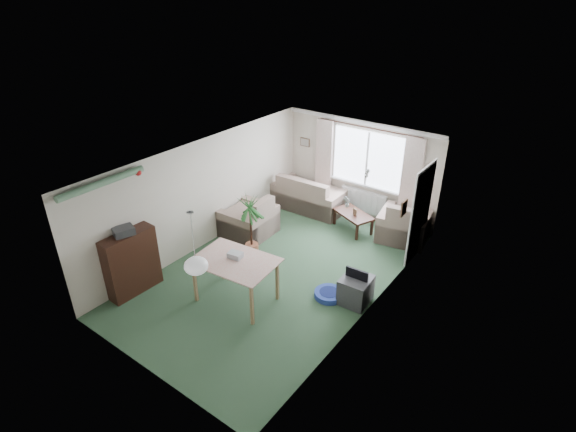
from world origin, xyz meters
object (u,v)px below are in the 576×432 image
Objects in this scene: armchair_left at (248,215)px; houseplant at (251,226)px; pet_bed at (329,294)px; sofa at (310,192)px; dining_table at (236,281)px; armchair_corner at (404,220)px; bookshelf at (131,263)px; coffee_table at (353,221)px; tv_cube at (356,290)px.

houseplant is at bearing 41.84° from armchair_left.
sofa is at bearing 129.42° from pet_bed.
sofa is 4.06m from dining_table.
bookshelf is at bearing 45.69° from armchair_corner.
armchair_left is at bearing -139.30° from coffee_table.
tv_cube is at bearing -2.03° from houseplant.
armchair_corner is 1.11× the size of coffee_table.
armchair_corner is at bearing 68.24° from dining_table.
dining_table reaches higher than coffee_table.
bookshelf is at bearing -9.18° from armchair_left.
dining_table is at bearing 29.55° from bookshelf.
armchair_left is at bearing 125.37° from dining_table.
armchair_corner is at bearing 85.35° from pet_bed.
coffee_table is at bearing 165.03° from sofa.
armchair_corner is 1.89× the size of tv_cube.
bookshelf is at bearing -147.04° from pet_bed.
houseplant is 2.53× the size of tv_cube.
tv_cube is (2.80, -2.69, -0.20)m from sofa.
bookshelf is (-2.19, -4.51, 0.40)m from coffee_table.
coffee_table is at bearing 65.92° from bookshelf.
dining_table is 1.75m from pet_bed.
coffee_table is 0.67× the size of houseplant.
armchair_left is 2.46m from coffee_table.
houseplant reaches higher than dining_table.
houseplant is (-2.33, -2.57, 0.24)m from armchair_corner.
pet_bed is (1.33, 1.08, -0.37)m from dining_table.
pet_bed is at bearing -163.17° from tv_cube.
sofa is 4.91m from bookshelf.
dining_table is (1.76, 0.92, -0.20)m from bookshelf.
tv_cube is (3.54, 2.17, -0.36)m from bookshelf.
dining_table reaches higher than tv_cube.
houseplant is (0.25, -2.60, 0.26)m from sofa.
armchair_corner reaches higher than coffee_table.
pet_bed is at bearing 34.80° from bookshelf.
houseplant is at bearing 93.69° from sofa.
pet_bed is at bearing 127.70° from sofa.
tv_cube is (0.22, -2.66, -0.22)m from armchair_corner.
pet_bed is (-0.23, -2.83, -0.42)m from armchair_corner.
coffee_table is at bearing 116.52° from tv_cube.
pet_bed is (0.89, -2.51, -0.16)m from coffee_table.
dining_table is (-1.56, -3.91, -0.05)m from armchair_corner.
houseplant is at bearing 37.98° from armchair_corner.
tv_cube is (3.20, -0.75, -0.23)m from armchair_left.
coffee_table is 5.03m from bookshelf.
dining_table is (1.42, -2.00, -0.06)m from armchair_left.
dining_table is 2.41× the size of tv_cube.
sofa is at bearing 83.17° from bookshelf.
tv_cube is at bearing 20.20° from pet_bed.
bookshelf is (-0.34, -2.92, 0.14)m from armchair_left.
sofa is at bearing 95.41° from houseplant.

